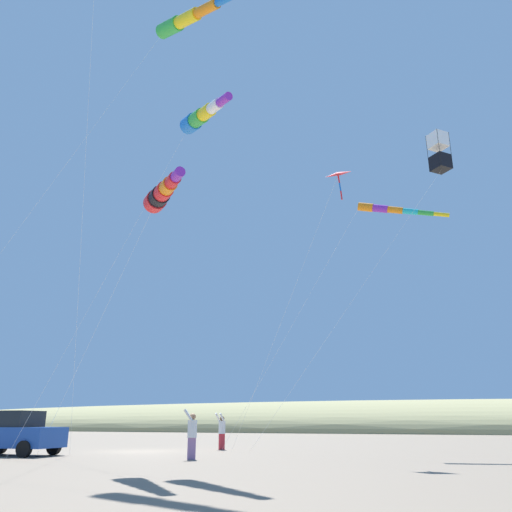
% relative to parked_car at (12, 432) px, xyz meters
% --- Properties ---
extents(ground_plane, '(600.00, 600.00, 0.00)m').
position_rel_parked_car_xyz_m(ground_plane, '(-4.91, 3.59, -0.95)').
color(ground_plane, '#756654').
extents(dune_ridge_grassy, '(28.00, 240.00, 8.61)m').
position_rel_parked_car_xyz_m(dune_ridge_grassy, '(-59.91, 3.59, -0.95)').
color(dune_ridge_grassy, '#938E60').
rests_on(dune_ridge_grassy, ground_plane).
extents(parked_car, '(2.29, 4.41, 1.85)m').
position_rel_parked_car_xyz_m(parked_car, '(0.00, 0.00, 0.00)').
color(parked_car, '#1E479E').
rests_on(parked_car, ground_plane).
extents(person_adult_flyer, '(0.59, 0.66, 1.88)m').
position_rel_parked_car_xyz_m(person_adult_flyer, '(-0.69, 8.52, 0.07)').
color(person_adult_flyer, '#8E6B9E').
rests_on(person_adult_flyer, ground_plane).
extents(person_child_green_jacket, '(0.64, 0.55, 1.84)m').
position_rel_parked_car_xyz_m(person_child_green_jacket, '(-7.80, 6.46, 0.05)').
color(person_child_green_jacket, '#B72833').
rests_on(person_child_green_jacket, ground_plane).
extents(kite_box_yellow_midlevel, '(1.10, 10.67, 15.11)m').
position_rel_parked_car_xyz_m(kite_box_yellow_midlevel, '(-6.23, 18.77, 13.15)').
color(kite_box_yellow_midlevel, white).
rests_on(kite_box_yellow_midlevel, ground_plane).
extents(kite_windsock_checkered_midright, '(0.77, 12.42, 12.68)m').
position_rel_parked_car_xyz_m(kite_windsock_checkered_midright, '(-7.86, 16.01, 11.13)').
color(kite_windsock_checkered_midright, orange).
rests_on(kite_windsock_checkered_midright, ground_plane).
extents(kite_delta_white_trailing, '(2.58, 6.91, 12.93)m').
position_rel_parked_car_xyz_m(kite_delta_white_trailing, '(-4.04, 14.10, 11.69)').
color(kite_delta_white_trailing, red).
rests_on(kite_delta_white_trailing, ground_plane).
extents(kite_windsock_green_low_center, '(5.51, 10.01, 10.27)m').
position_rel_parked_car_xyz_m(kite_windsock_green_low_center, '(2.64, 8.63, 8.84)').
color(kite_windsock_green_low_center, red).
rests_on(kite_windsock_green_low_center, ground_plane).
extents(kite_windsock_small_distant, '(3.01, 9.24, 15.13)m').
position_rel_parked_car_xyz_m(kite_windsock_small_distant, '(0.42, 8.99, 13.50)').
color(kite_windsock_small_distant, blue).
rests_on(kite_windsock_small_distant, ground_plane).
extents(kite_windsock_blue_topmost, '(6.57, 12.83, 20.95)m').
position_rel_parked_car_xyz_m(kite_windsock_blue_topmost, '(0.56, 8.05, 19.07)').
color(kite_windsock_blue_topmost, green).
rests_on(kite_windsock_blue_topmost, ground_plane).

